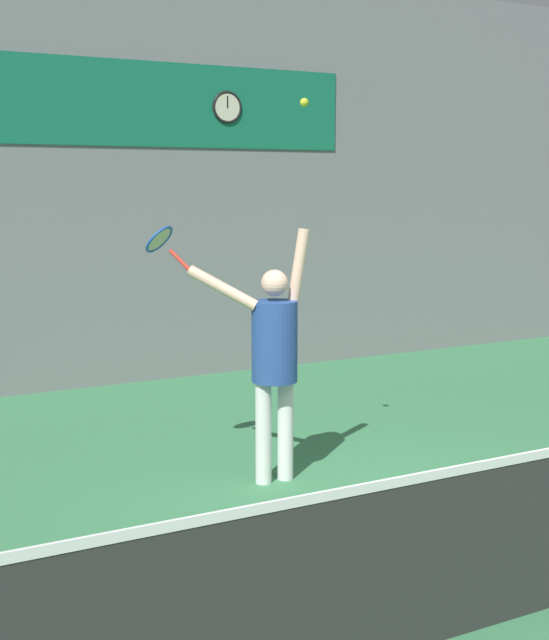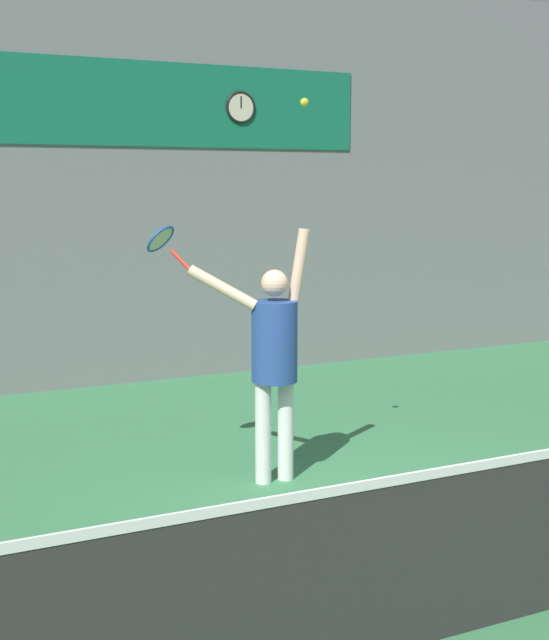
% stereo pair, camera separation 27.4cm
% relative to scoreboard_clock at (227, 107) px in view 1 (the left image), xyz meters
% --- Properties ---
extents(ground_plane, '(18.00, 18.00, 0.00)m').
position_rel_scoreboard_clock_xyz_m(ground_plane, '(-1.07, -5.63, -3.34)').
color(ground_plane, '#387A4C').
extents(back_wall, '(18.00, 0.10, 5.00)m').
position_rel_scoreboard_clock_xyz_m(back_wall, '(-1.07, 0.08, -0.84)').
color(back_wall, slate).
rests_on(back_wall, ground_plane).
extents(sponsor_banner, '(5.30, 0.02, 0.99)m').
position_rel_scoreboard_clock_xyz_m(sponsor_banner, '(-1.07, 0.02, -0.00)').
color(sponsor_banner, '#146B4C').
extents(scoreboard_clock, '(0.40, 0.04, 0.40)m').
position_rel_scoreboard_clock_xyz_m(scoreboard_clock, '(0.00, 0.00, 0.00)').
color(scoreboard_clock, beige).
extents(tennis_player, '(0.92, 0.57, 2.06)m').
position_rel_scoreboard_clock_xyz_m(tennis_player, '(-1.51, -3.99, -2.26)').
color(tennis_player, white).
rests_on(tennis_player, ground_plane).
extents(tennis_racket, '(0.36, 0.40, 0.36)m').
position_rel_scoreboard_clock_xyz_m(tennis_racket, '(-2.24, -3.46, -1.39)').
color(tennis_racket, red).
extents(tennis_ball, '(0.07, 0.07, 0.07)m').
position_rel_scoreboard_clock_xyz_m(tennis_ball, '(-1.27, -4.06, -0.31)').
color(tennis_ball, '#CCDB2D').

